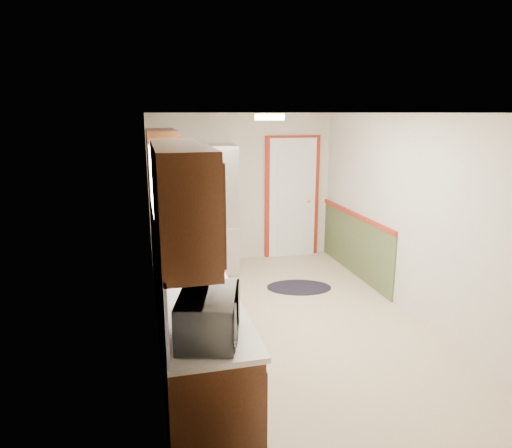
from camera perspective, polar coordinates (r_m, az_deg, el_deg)
room_shell at (r=5.12m, az=4.26°, el=0.13°), size 3.20×5.20×2.52m
kitchen_run at (r=4.72m, az=-9.17°, el=-6.15°), size 0.63×4.00×2.20m
back_wall_trim at (r=7.54m, az=6.15°, el=2.11°), size 1.12×2.30×2.08m
ceiling_fixture at (r=4.70m, az=1.72°, el=13.23°), size 0.30×0.30×0.06m
microwave at (r=3.07m, az=-5.92°, el=-10.79°), size 0.44×0.62×0.38m
refrigerator at (r=6.99m, az=-5.79°, el=1.87°), size 0.86×0.84×1.94m
rug at (r=6.52m, az=5.40°, el=-7.88°), size 1.02×0.78×0.01m
cooktop at (r=5.89m, az=-9.89°, el=-0.72°), size 0.46×0.55×0.02m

